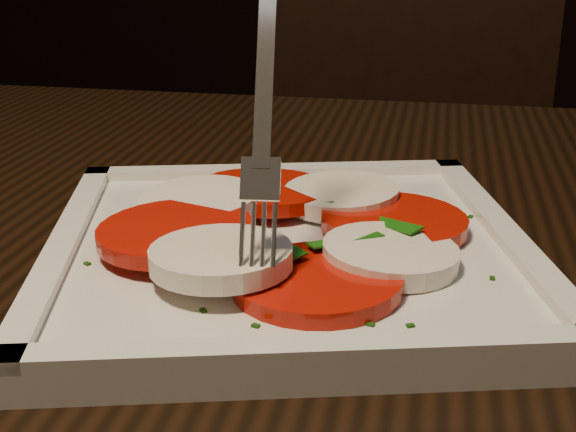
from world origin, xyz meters
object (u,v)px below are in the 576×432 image
at_px(chair, 399,203).
at_px(fork, 267,86).
at_px(table, 451,408).
at_px(plate, 288,255).

bearing_deg(chair, fork, -92.13).
bearing_deg(table, plate, -164.18).
bearing_deg(fork, table, 20.10).
distance_m(plate, fork, 0.10).
height_order(chair, fork, chair).
xyz_separation_m(table, chair, (-0.05, 0.70, -0.12)).
distance_m(table, chair, 0.71).
height_order(table, plate, plate).
distance_m(chair, fork, 0.81).
bearing_deg(chair, plate, -91.72).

